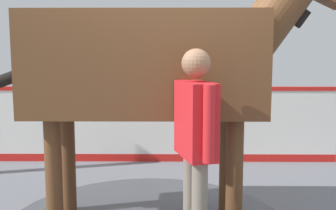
{
  "coord_description": "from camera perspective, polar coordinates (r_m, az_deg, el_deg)",
  "views": [
    {
      "loc": [
        2.06,
        -3.22,
        1.73
      ],
      "look_at": [
        0.03,
        -0.18,
        1.25
      ],
      "focal_mm": 44.04,
      "sensor_mm": 36.0,
      "label": 1
    }
  ],
  "objects": [
    {
      "name": "horse",
      "position": [
        4.02,
        -1.59,
        5.72
      ],
      "size": [
        3.11,
        2.24,
        2.69
      ],
      "rotation": [
        0.0,
        0.0,
        0.58
      ],
      "color": "brown",
      "rests_on": "ground"
    },
    {
      "name": "handler",
      "position": [
        3.38,
        3.83,
        -4.65
      ],
      "size": [
        0.55,
        0.5,
        1.75
      ],
      "rotation": [
        0.0,
        0.0,
        3.99
      ],
      "color": "black",
      "rests_on": "ground"
    },
    {
      "name": "barrier_wall",
      "position": [
        6.46,
        -1.8,
        -3.05
      ],
      "size": [
        4.78,
        3.17,
        1.18
      ],
      "color": "white",
      "rests_on": "ground"
    }
  ]
}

